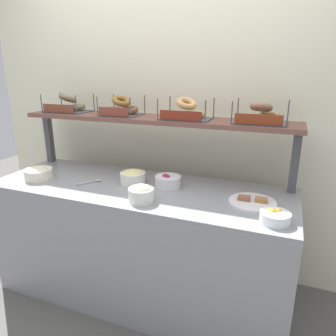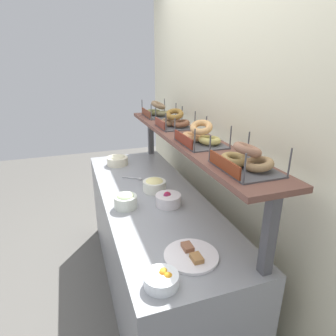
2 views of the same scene
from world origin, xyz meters
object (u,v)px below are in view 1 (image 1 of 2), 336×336
at_px(bowl_potato_salad, 39,173).
at_px(bagel_basket_everything, 260,116).
at_px(bowl_fruit_salad, 275,217).
at_px(bowl_beet_salad, 168,181).
at_px(serving_plate_white, 252,202).
at_px(bagel_basket_cinnamon_raisin, 121,109).
at_px(serving_spoon_near_plate, 93,181).
at_px(bowl_egg_salad, 133,177).
at_px(bagel_basket_plain, 186,112).
at_px(bowl_scallion_spread, 141,193).
at_px(bagel_basket_poppy, 68,106).

xyz_separation_m(bowl_potato_salad, bagel_basket_everything, (1.46, 0.40, 0.43)).
relative_size(bowl_potato_salad, bowl_fruit_salad, 1.26).
height_order(bowl_beet_salad, serving_plate_white, bowl_beet_salad).
bearing_deg(bowl_potato_salad, bagel_basket_cinnamon_raisin, 39.39).
bearing_deg(bagel_basket_cinnamon_raisin, serving_spoon_near_plate, -103.75).
xyz_separation_m(bowl_egg_salad, bagel_basket_plain, (0.30, 0.22, 0.43)).
bearing_deg(bowl_scallion_spread, serving_plate_white, 18.54).
relative_size(bowl_egg_salad, bagel_basket_plain, 0.52).
height_order(bowl_scallion_spread, serving_plate_white, bowl_scallion_spread).
height_order(bowl_beet_salad, bagel_basket_everything, bagel_basket_everything).
relative_size(bowl_beet_salad, bowl_scallion_spread, 1.13).
distance_m(bowl_beet_salad, bowl_scallion_spread, 0.29).
xyz_separation_m(bowl_beet_salad, bowl_potato_salad, (-0.92, -0.19, 0.01)).
relative_size(bowl_egg_salad, bagel_basket_poppy, 0.52).
height_order(bowl_potato_salad, bagel_basket_plain, bagel_basket_plain).
xyz_separation_m(bowl_beet_salad, bowl_egg_salad, (-0.25, -0.02, 0.01)).
height_order(bowl_scallion_spread, bagel_basket_everything, bagel_basket_everything).
height_order(bagel_basket_poppy, bagel_basket_cinnamon_raisin, bagel_basket_poppy).
relative_size(serving_plate_white, serving_spoon_near_plate, 1.84).
bearing_deg(bowl_egg_salad, bowl_scallion_spread, -53.60).
xyz_separation_m(serving_spoon_near_plate, bagel_basket_everything, (1.06, 0.32, 0.47)).
relative_size(serving_plate_white, bagel_basket_everything, 0.84).
bearing_deg(bowl_beet_salad, bowl_egg_salad, -174.66).
height_order(bowl_scallion_spread, serving_spoon_near_plate, bowl_scallion_spread).
bearing_deg(bagel_basket_poppy, serving_plate_white, -11.07).
relative_size(bowl_beet_salad, bowl_egg_salad, 1.00).
relative_size(bowl_potato_salad, serving_spoon_near_plate, 1.31).
bearing_deg(bowl_fruit_salad, serving_spoon_near_plate, 172.40).
bearing_deg(bagel_basket_poppy, bagel_basket_cinnamon_raisin, -2.22).
bearing_deg(bagel_basket_cinnamon_raisin, bowl_fruit_salad, -22.54).
bearing_deg(bagel_basket_poppy, bagel_basket_plain, -1.59).
xyz_separation_m(bowl_scallion_spread, bagel_basket_cinnamon_raisin, (-0.38, 0.48, 0.43)).
bearing_deg(bowl_fruit_salad, bagel_basket_everything, 108.28).
xyz_separation_m(serving_plate_white, bagel_basket_plain, (-0.51, 0.27, 0.47)).
relative_size(bowl_potato_salad, bowl_egg_salad, 1.14).
height_order(bagel_basket_poppy, bagel_basket_everything, bagel_basket_poppy).
bearing_deg(bagel_basket_poppy, bowl_scallion_spread, -29.80).
distance_m(bowl_beet_salad, bowl_egg_salad, 0.25).
distance_m(bowl_fruit_salad, bowl_scallion_spread, 0.76).
relative_size(bowl_potato_salad, bagel_basket_plain, 0.59).
bearing_deg(bowl_potato_salad, bagel_basket_everything, 15.18).
relative_size(bowl_potato_salad, bagel_basket_poppy, 0.59).
xyz_separation_m(serving_spoon_near_plate, bagel_basket_poppy, (-0.42, 0.33, 0.47)).
bearing_deg(serving_plate_white, serving_spoon_near_plate, -178.04).
bearing_deg(serving_spoon_near_plate, serving_plate_white, 1.96).
relative_size(bagel_basket_poppy, bagel_basket_cinnamon_raisin, 1.19).
bearing_deg(serving_spoon_near_plate, bowl_potato_salad, -168.73).
height_order(bowl_fruit_salad, bagel_basket_cinnamon_raisin, bagel_basket_cinnamon_raisin).
bearing_deg(bagel_basket_plain, bowl_egg_salad, -144.53).
xyz_separation_m(bowl_potato_salad, bowl_scallion_spread, (0.86, -0.09, 0.01)).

